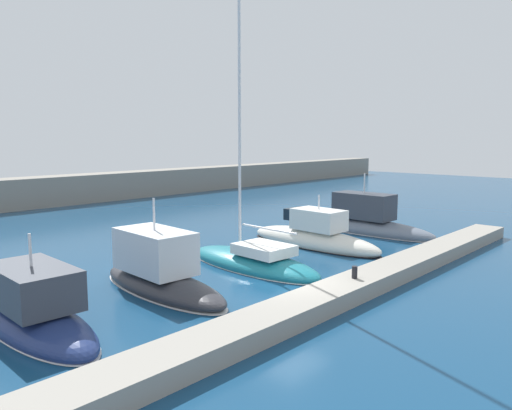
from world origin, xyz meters
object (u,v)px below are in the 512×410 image
(motorboat_charcoal_third, at_px, (159,272))
(dock_bollard, at_px, (355,272))
(motorboat_navy_second, at_px, (32,312))
(sailboat_teal_fourth, at_px, (253,261))
(motorboat_ivory_fifth, at_px, (314,238))
(motorboat_slate_sixth, at_px, (365,222))

(motorboat_charcoal_third, xyz_separation_m, dock_bollard, (4.37, -5.55, 0.14))
(motorboat_navy_second, xyz_separation_m, dock_bollard, (9.11, -5.35, 0.35))
(motorboat_navy_second, relative_size, dock_bollard, 16.38)
(motorboat_navy_second, bearing_deg, dock_bollard, -118.04)
(motorboat_navy_second, bearing_deg, sailboat_teal_fourth, -88.28)
(sailboat_teal_fourth, bearing_deg, motorboat_charcoal_third, 89.62)
(motorboat_charcoal_third, bearing_deg, motorboat_navy_second, 95.97)
(motorboat_ivory_fifth, relative_size, dock_bollard, 18.59)
(dock_bollard, bearing_deg, motorboat_slate_sixth, 28.53)
(motorboat_navy_second, height_order, sailboat_teal_fourth, sailboat_teal_fourth)
(motorboat_charcoal_third, relative_size, motorboat_ivory_fifth, 0.86)
(motorboat_charcoal_third, height_order, motorboat_slate_sixth, motorboat_slate_sixth)
(motorboat_charcoal_third, height_order, dock_bollard, motorboat_charcoal_third)
(motorboat_ivory_fifth, bearing_deg, dock_bollard, 139.11)
(sailboat_teal_fourth, xyz_separation_m, motorboat_ivory_fifth, (5.27, 0.59, 0.15))
(motorboat_navy_second, relative_size, sailboat_teal_fourth, 0.46)
(motorboat_charcoal_third, bearing_deg, dock_bollard, -138.11)
(motorboat_charcoal_third, height_order, sailboat_teal_fourth, sailboat_teal_fourth)
(sailboat_teal_fourth, height_order, dock_bollard, sailboat_teal_fourth)
(motorboat_navy_second, relative_size, motorboat_charcoal_third, 1.03)
(motorboat_ivory_fifth, height_order, dock_bollard, motorboat_ivory_fifth)
(motorboat_charcoal_third, relative_size, dock_bollard, 15.93)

